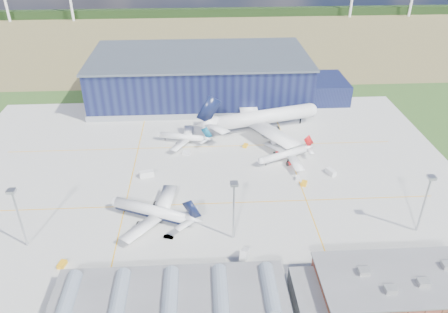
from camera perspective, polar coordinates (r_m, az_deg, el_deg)
ground at (r=177.27m, az=-2.74°, el=-4.26°), size 600.00×600.00×0.00m
apron at (r=185.55m, az=-2.79°, el=-2.49°), size 220.00×160.00×0.08m
farmland at (r=379.27m, az=-3.29°, el=15.08°), size 600.00×220.00×0.01m
treeline at (r=455.99m, az=-3.38°, el=18.25°), size 600.00×8.00×8.00m
hangar at (r=256.49m, az=-2.51°, el=10.13°), size 145.00×62.00×26.10m
ops_building at (r=140.08m, az=21.71°, el=-15.72°), size 46.00×23.00×10.90m
glass_concourse at (r=129.90m, az=-5.34°, el=-18.26°), size 78.00×23.00×8.60m
light_mast_west at (r=155.97m, az=-25.46°, el=-6.22°), size 2.60×2.60×23.00m
light_mast_center at (r=144.23m, az=1.29°, el=-5.91°), size 2.60×2.60×23.00m
light_mast_east at (r=162.19m, az=24.92°, el=-4.59°), size 2.60×2.60×23.00m
airliner_navy at (r=160.24m, az=-9.55°, el=-6.34°), size 48.51×48.10×12.09m
airliner_red at (r=195.02m, az=7.88°, el=0.66°), size 38.71×38.38×9.66m
airliner_widebody at (r=219.02m, az=5.33°, el=6.06°), size 80.54×79.53×21.50m
airliner_regional at (r=209.41m, az=-5.51°, el=2.96°), size 34.04×33.62×9.10m
gse_tug_a at (r=152.39m, az=-20.39°, el=-13.09°), size 2.82×3.80×1.42m
gse_tug_b at (r=182.10m, az=10.42°, el=-3.48°), size 3.35×3.88×1.42m
gse_van_a at (r=186.95m, az=-10.07°, el=-2.25°), size 6.35×3.91×2.58m
gse_cart_a at (r=185.16m, az=9.58°, el=-2.79°), size 2.29×3.14×1.27m
gse_van_b at (r=191.19m, az=13.78°, el=-1.96°), size 4.07×5.40×2.25m
gse_tug_c at (r=206.62m, az=2.81°, el=1.44°), size 2.96×3.52×1.32m
gse_cart_b at (r=201.10m, az=-4.94°, el=0.49°), size 3.73×2.95×1.42m
gse_van_c at (r=159.63m, az=26.16°, el=-12.07°), size 5.22×3.03×2.37m
airstair at (r=144.52m, az=2.68°, el=-12.96°), size 3.84×5.82×3.46m
car_a at (r=157.65m, az=25.65°, el=-12.82°), size 3.79×2.70×1.20m
car_b at (r=154.46m, az=-7.27°, el=-10.37°), size 3.73×2.17×1.16m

